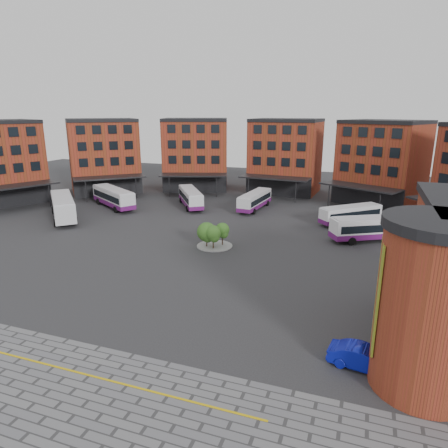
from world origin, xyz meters
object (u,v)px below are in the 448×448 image
(bus_a, at_px, (63,206))
(blue_car, at_px, (365,358))
(tree_island, at_px, (212,234))
(bus_f, at_px, (374,228))
(bus_d, at_px, (255,200))
(bus_b, at_px, (113,197))
(bus_c, at_px, (191,197))
(bus_e, at_px, (351,214))

(bus_a, height_order, blue_car, bus_a)
(tree_island, height_order, bus_f, bus_f)
(blue_car, bearing_deg, bus_d, 33.27)
(bus_d, distance_m, bus_f, 22.02)
(tree_island, bearing_deg, bus_b, 149.62)
(bus_b, distance_m, bus_f, 42.43)
(tree_island, xyz_separation_m, bus_d, (-0.29, 20.73, -0.20))
(bus_b, distance_m, bus_c, 13.26)
(bus_c, relative_size, bus_d, 0.98)
(bus_d, distance_m, blue_car, 43.65)
(bus_f, bearing_deg, bus_e, 174.45)
(bus_b, distance_m, blue_car, 52.91)
(bus_c, bearing_deg, bus_b, 167.50)
(bus_c, bearing_deg, tree_island, -93.60)
(bus_b, distance_m, bus_d, 24.30)
(bus_b, bearing_deg, bus_c, -35.38)
(tree_island, bearing_deg, bus_c, 121.01)
(tree_island, xyz_separation_m, bus_a, (-26.44, 4.77, 0.34))
(bus_e, bearing_deg, bus_f, -17.99)
(bus_a, distance_m, bus_b, 9.50)
(bus_e, relative_size, blue_car, 1.88)
(bus_a, relative_size, bus_c, 1.08)
(bus_d, height_order, blue_car, bus_d)
(bus_d, xyz_separation_m, bus_e, (15.71, -4.13, -0.08))
(bus_a, height_order, bus_c, bus_a)
(tree_island, bearing_deg, bus_d, 90.81)
(tree_island, xyz_separation_m, bus_b, (-23.59, 13.83, 0.03))
(bus_c, bearing_deg, blue_car, -86.83)
(bus_b, height_order, bus_e, bus_b)
(blue_car, bearing_deg, bus_c, 46.35)
(bus_d, height_order, bus_f, bus_f)
(tree_island, relative_size, bus_e, 0.50)
(tree_island, bearing_deg, blue_car, -46.52)
(bus_b, xyz_separation_m, bus_f, (42.20, -4.40, -0.09))
(bus_d, height_order, bus_e, bus_d)
(bus_d, bearing_deg, bus_a, -142.90)
(bus_a, xyz_separation_m, bus_b, (2.84, 9.06, -0.30))
(bus_a, distance_m, bus_e, 43.49)
(bus_a, bearing_deg, bus_d, -12.63)
(bus_a, height_order, bus_b, bus_a)
(blue_car, bearing_deg, tree_island, 52.05)
(bus_c, height_order, blue_car, bus_c)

